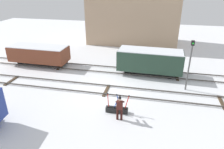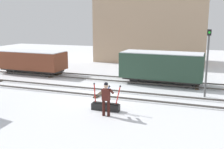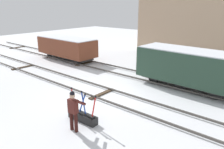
{
  "view_description": "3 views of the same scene",
  "coord_description": "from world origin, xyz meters",
  "px_view_note": "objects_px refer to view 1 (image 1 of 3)",
  "views": [
    {
      "loc": [
        3.6,
        -14.52,
        8.33
      ],
      "look_at": [
        0.15,
        1.54,
        0.8
      ],
      "focal_mm": 33.31,
      "sensor_mm": 36.0,
      "label": 1
    },
    {
      "loc": [
        6.11,
        -15.06,
        4.67
      ],
      "look_at": [
        0.43,
        1.04,
        1.13
      ],
      "focal_mm": 41.68,
      "sensor_mm": 36.0,
      "label": 2
    },
    {
      "loc": [
        8.05,
        -8.61,
        4.94
      ],
      "look_at": [
        -0.04,
        0.95,
        0.97
      ],
      "focal_mm": 35.41,
      "sensor_mm": 36.0,
      "label": 3
    }
  ],
  "objects_px": {
    "switch_lever_frame": "(117,109)",
    "freight_car_far_end": "(39,54)",
    "rail_worker": "(120,107)",
    "signal_post": "(190,61)",
    "freight_car_back_track": "(150,61)"
  },
  "relations": [
    {
      "from": "switch_lever_frame",
      "to": "freight_car_back_track",
      "type": "distance_m",
      "value": 7.23
    },
    {
      "from": "freight_car_far_end",
      "to": "switch_lever_frame",
      "type": "bearing_deg",
      "value": -34.45
    },
    {
      "from": "freight_car_far_end",
      "to": "signal_post",
      "type": "bearing_deg",
      "value": -8.82
    },
    {
      "from": "switch_lever_frame",
      "to": "freight_car_far_end",
      "type": "relative_size",
      "value": 0.26
    },
    {
      "from": "freight_car_far_end",
      "to": "freight_car_back_track",
      "type": "distance_m",
      "value": 11.52
    },
    {
      "from": "freight_car_far_end",
      "to": "freight_car_back_track",
      "type": "xyz_separation_m",
      "value": [
        11.51,
        0.0,
        0.17
      ]
    },
    {
      "from": "freight_car_far_end",
      "to": "rail_worker",
      "type": "bearing_deg",
      "value": -36.38
    },
    {
      "from": "switch_lever_frame",
      "to": "rail_worker",
      "type": "bearing_deg",
      "value": -69.08
    },
    {
      "from": "switch_lever_frame",
      "to": "signal_post",
      "type": "distance_m",
      "value": 6.99
    },
    {
      "from": "rail_worker",
      "to": "freight_car_far_end",
      "type": "relative_size",
      "value": 0.28
    },
    {
      "from": "rail_worker",
      "to": "signal_post",
      "type": "height_order",
      "value": "signal_post"
    },
    {
      "from": "rail_worker",
      "to": "switch_lever_frame",
      "type": "bearing_deg",
      "value": 110.92
    },
    {
      "from": "rail_worker",
      "to": "freight_car_far_end",
      "type": "bearing_deg",
      "value": 140.53
    },
    {
      "from": "signal_post",
      "to": "freight_car_back_track",
      "type": "xyz_separation_m",
      "value": [
        -3.13,
        2.54,
        -1.15
      ]
    },
    {
      "from": "freight_car_back_track",
      "to": "switch_lever_frame",
      "type": "bearing_deg",
      "value": -103.0
    }
  ]
}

